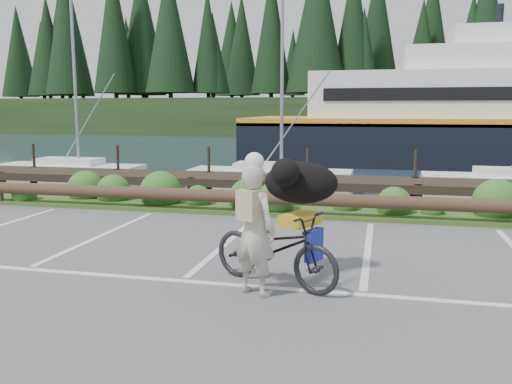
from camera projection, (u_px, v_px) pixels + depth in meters
ground at (192, 273)px, 8.32m from camera, size 72.00×72.00×0.00m
harbor_backdrop at (367, 125)px, 83.75m from camera, size 170.00×160.00×30.00m
vegetation_strip at (265, 209)px, 13.41m from camera, size 34.00×1.60×0.10m
log_rail at (258, 216)px, 12.75m from camera, size 32.00×0.30×0.60m
bicycle at (275, 248)px, 7.69m from camera, size 2.20×1.50×1.09m
cyclist at (254, 230)px, 7.25m from camera, size 0.77×0.66×1.79m
dog at (301, 183)px, 8.08m from camera, size 0.94×1.23×0.64m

